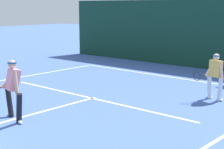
{
  "coord_description": "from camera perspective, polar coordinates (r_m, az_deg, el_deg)",
  "views": [
    {
      "loc": [
        8.4,
        -2.35,
        3.09
      ],
      "look_at": [
        1.14,
        5.97,
        1.0
      ],
      "focal_mm": 58.55,
      "sensor_mm": 36.0,
      "label": 1
    }
  ],
  "objects": [
    {
      "name": "court_line_baseline_far",
      "position": [
        16.22,
        9.1,
        -0.39
      ],
      "size": [
        9.88,
        0.1,
        0.01
      ],
      "primitive_type": "cube",
      "color": "white",
      "rests_on": "ground_plane"
    },
    {
      "name": "court_line_service",
      "position": [
        12.4,
        -3.16,
        -3.71
      ],
      "size": [
        8.05,
        0.1,
        0.01
      ],
      "primitive_type": "cube",
      "color": "white",
      "rests_on": "ground_plane"
    },
    {
      "name": "court_line_centre",
      "position": [
        10.53,
        -14.83,
        -6.7
      ],
      "size": [
        0.1,
        6.4,
        0.01
      ],
      "primitive_type": "cube",
      "color": "white",
      "rests_on": "ground_plane"
    },
    {
      "name": "player_near",
      "position": [
        10.24,
        -15.23,
        -1.92
      ],
      "size": [
        1.15,
        0.88,
        1.67
      ],
      "rotation": [
        0.0,
        0.0,
        2.87
      ],
      "color": "black",
      "rests_on": "ground_plane"
    },
    {
      "name": "player_far",
      "position": [
        12.49,
        15.78,
        -0.03
      ],
      "size": [
        0.9,
        0.84,
        1.55
      ],
      "rotation": [
        0.0,
        0.0,
        2.91
      ],
      "color": "silver",
      "rests_on": "ground_plane"
    },
    {
      "name": "back_fence_windscreen",
      "position": [
        18.56,
        14.15,
        6.08
      ],
      "size": [
        17.47,
        0.12,
        3.39
      ],
      "primitive_type": "cube",
      "color": "#143929",
      "rests_on": "ground_plane"
    }
  ]
}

